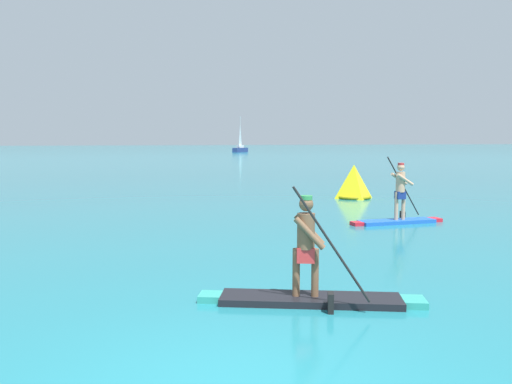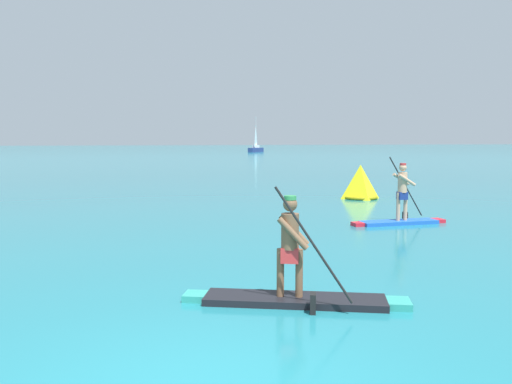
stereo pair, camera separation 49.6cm
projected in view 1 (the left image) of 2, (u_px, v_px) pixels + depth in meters
name	position (u px, v px, depth m)	size (l,w,h in m)	color
paddleboarder_mid_center	(311.00, 282.00, 7.90)	(3.24, 1.65, 1.81)	black
paddleboarder_far_right	(398.00, 209.00, 15.45)	(2.85, 0.78, 1.95)	blue
race_marker_buoy	(354.00, 183.00, 22.00)	(1.43, 1.43, 1.39)	yellow
sailboat_right_horizon	(240.00, 147.00, 101.65)	(3.81, 3.89, 6.71)	navy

